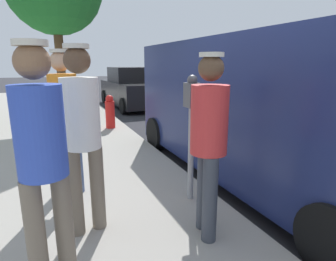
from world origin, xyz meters
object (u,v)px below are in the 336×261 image
(parking_meter_near, at_px, (192,117))
(pedestrian_in_orange, at_px, (65,113))
(pedestrian_in_red, at_px, (209,136))
(pedestrian_in_white, at_px, (82,129))
(pedestrian_in_blue, at_px, (42,152))
(parked_van, at_px, (262,106))
(parked_sedan_behind, at_px, (133,89))
(fire_hydrant, at_px, (110,112))

(parking_meter_near, relative_size, pedestrian_in_orange, 0.84)
(pedestrian_in_red, bearing_deg, pedestrian_in_orange, -52.72)
(pedestrian_in_orange, bearing_deg, parking_meter_near, 149.60)
(pedestrian_in_white, bearing_deg, parking_meter_near, -170.35)
(pedestrian_in_blue, relative_size, parked_van, 0.34)
(pedestrian_in_orange, relative_size, parked_van, 0.35)
(pedestrian_in_orange, bearing_deg, parked_sedan_behind, -111.41)
(pedestrian_in_orange, relative_size, pedestrian_in_blue, 1.01)
(parking_meter_near, xyz_separation_m, fire_hydrant, (0.10, -4.35, -0.61))
(pedestrian_in_blue, xyz_separation_m, pedestrian_in_white, (-0.33, -0.58, 0.01))
(pedestrian_in_blue, xyz_separation_m, pedestrian_in_red, (-1.39, -0.07, -0.04))
(pedestrian_in_white, distance_m, fire_hydrant, 4.75)
(pedestrian_in_red, distance_m, pedestrian_in_white, 1.18)
(parking_meter_near, xyz_separation_m, parked_sedan_behind, (-1.77, -8.76, -0.43))
(pedestrian_in_red, distance_m, parked_sedan_behind, 9.69)
(parking_meter_near, height_order, pedestrian_in_white, pedestrian_in_white)
(parked_van, relative_size, fire_hydrant, 6.08)
(parking_meter_near, bearing_deg, pedestrian_in_blue, 26.41)
(pedestrian_in_red, relative_size, parked_sedan_behind, 0.39)
(pedestrian_in_white, xyz_separation_m, parked_sedan_behind, (-3.03, -8.97, -0.45))
(pedestrian_in_white, bearing_deg, pedestrian_in_blue, 59.89)
(parked_van, bearing_deg, pedestrian_in_orange, -5.14)
(parking_meter_near, distance_m, pedestrian_in_red, 0.75)
(pedestrian_in_orange, distance_m, pedestrian_in_blue, 1.60)
(pedestrian_in_blue, bearing_deg, pedestrian_in_white, -120.11)
(pedestrian_in_orange, xyz_separation_m, parked_van, (-2.86, 0.26, -0.04))
(pedestrian_in_orange, height_order, fire_hydrant, pedestrian_in_orange)
(pedestrian_in_white, height_order, parked_sedan_behind, pedestrian_in_white)
(pedestrian_in_blue, distance_m, parked_van, 3.37)
(pedestrian_in_blue, bearing_deg, parking_meter_near, -153.59)
(pedestrian_in_blue, bearing_deg, pedestrian_in_orange, -98.54)
(pedestrian_in_red, relative_size, fire_hydrant, 2.02)
(pedestrian_in_red, relative_size, pedestrian_in_white, 0.96)
(parked_sedan_behind, bearing_deg, pedestrian_in_orange, 68.59)
(pedestrian_in_blue, distance_m, parked_sedan_behind, 10.13)
(pedestrian_in_orange, distance_m, pedestrian_in_red, 1.91)
(pedestrian_in_orange, xyz_separation_m, parked_sedan_behind, (-3.12, -7.96, -0.45))
(pedestrian_in_white, bearing_deg, fire_hydrant, -104.26)
(pedestrian_in_red, xyz_separation_m, fire_hydrant, (-0.10, -5.07, -0.58))
(pedestrian_in_blue, xyz_separation_m, fire_hydrant, (-1.49, -5.14, -0.62))
(pedestrian_in_blue, bearing_deg, parked_sedan_behind, -109.38)
(pedestrian_in_blue, xyz_separation_m, parked_sedan_behind, (-3.36, -9.55, -0.44))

